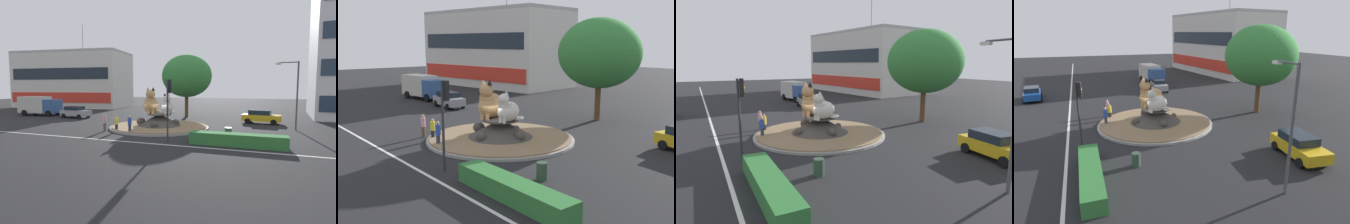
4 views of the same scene
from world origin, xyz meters
TOP-DOWN VIEW (x-y plane):
  - ground_plane at (0.00, 0.00)m, footprint 160.00×160.00m
  - lane_centreline at (0.00, -7.46)m, footprint 112.00×0.20m
  - roundabout_island at (-0.01, -0.01)m, footprint 10.29×10.29m
  - cat_statue_calico at (-0.87, -0.24)m, footprint 2.35×3.00m
  - cat_statue_white at (0.96, -0.15)m, footprint 1.65×2.37m
  - traffic_light_mast at (3.35, -6.31)m, footprint 0.36×0.45m
  - shophouse_block at (-29.01, 21.92)m, footprint 24.31×14.16m
  - clipped_hedge_strip at (8.55, -6.05)m, footprint 6.88×1.20m
  - broadleaf_tree_behind_island at (-0.27, 11.03)m, footprint 7.10×7.10m
  - streetlight_arm at (13.06, 3.41)m, footprint 2.15×0.40m
  - pedestrian_blue_shirt at (-1.17, -4.28)m, footprint 0.35×0.35m
  - pedestrian_pink_shirt at (-4.18, -3.81)m, footprint 0.32×0.32m
  - pedestrian_yellow_shirt at (-2.89, -3.74)m, footprint 0.34×0.34m
  - sedan_on_far_lane at (-14.40, 4.36)m, footprint 4.31×2.24m
  - parked_car_right at (9.95, 7.26)m, footprint 4.48×2.47m
  - delivery_box_truck at (-21.72, 5.15)m, footprint 6.41×3.20m
  - litter_bin at (7.56, -3.29)m, footprint 0.56×0.56m

SIDE VIEW (x-z plane):
  - ground_plane at x=0.00m, z-range 0.00..0.00m
  - lane_centreline at x=0.00m, z-range 0.00..0.01m
  - clipped_hedge_strip at x=8.55m, z-range 0.00..0.90m
  - litter_bin at x=7.56m, z-range 0.00..0.90m
  - roundabout_island at x=-0.01m, z-range -0.25..1.26m
  - pedestrian_yellow_shirt at x=-2.89m, z-range 0.04..1.60m
  - parked_car_right at x=9.95m, z-range 0.04..1.62m
  - sedan_on_far_lane at x=-14.40m, z-range 0.03..1.66m
  - pedestrian_pink_shirt at x=-4.18m, z-range 0.05..1.72m
  - pedestrian_blue_shirt at x=-1.17m, z-range 0.05..1.76m
  - delivery_box_truck at x=-21.72m, z-range 0.14..2.99m
  - cat_statue_white at x=0.96m, z-range 1.22..3.38m
  - cat_statue_calico at x=-0.87m, z-range 1.14..3.90m
  - traffic_light_mast at x=3.35m, z-range 0.96..5.81m
  - streetlight_arm at x=13.06m, z-range 0.58..7.38m
  - shophouse_block at x=-29.01m, z-range -2.94..14.62m
  - broadleaf_tree_behind_island at x=-0.27m, z-range 1.41..10.29m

